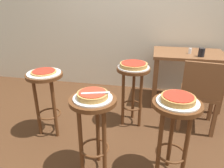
# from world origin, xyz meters

# --- Properties ---
(ground_plane) EXTENTS (6.00, 6.00, 0.00)m
(ground_plane) POSITION_xyz_m (0.00, 0.00, 0.00)
(ground_plane) COLOR #4C2D19
(stool_foreground) EXTENTS (0.38, 0.38, 0.72)m
(stool_foreground) POSITION_xyz_m (-0.16, -0.34, 0.53)
(stool_foreground) COLOR #5B3319
(stool_foreground) RESTS_ON ground_plane
(serving_plate_foreground) EXTENTS (0.31, 0.31, 0.01)m
(serving_plate_foreground) POSITION_xyz_m (-0.16, -0.34, 0.73)
(serving_plate_foreground) COLOR silver
(serving_plate_foreground) RESTS_ON stool_foreground
(pizza_foreground) EXTENTS (0.24, 0.24, 0.05)m
(pizza_foreground) POSITION_xyz_m (-0.16, -0.34, 0.76)
(pizza_foreground) COLOR tan
(pizza_foreground) RESTS_ON serving_plate_foreground
(stool_middle) EXTENTS (0.38, 0.38, 0.72)m
(stool_middle) POSITION_xyz_m (0.49, -0.28, 0.53)
(stool_middle) COLOR #5B3319
(stool_middle) RESTS_ON ground_plane
(serving_plate_middle) EXTENTS (0.32, 0.32, 0.01)m
(serving_plate_middle) POSITION_xyz_m (0.49, -0.28, 0.73)
(serving_plate_middle) COLOR white
(serving_plate_middle) RESTS_ON stool_middle
(pizza_middle) EXTENTS (0.26, 0.26, 0.05)m
(pizza_middle) POSITION_xyz_m (0.49, -0.28, 0.76)
(pizza_middle) COLOR #B78442
(pizza_middle) RESTS_ON serving_plate_middle
(stool_leftside) EXTENTS (0.38, 0.38, 0.72)m
(stool_leftside) POSITION_xyz_m (-0.82, 0.11, 0.53)
(stool_leftside) COLOR #5B3319
(stool_leftside) RESTS_ON ground_plane
(serving_plate_leftside) EXTENTS (0.35, 0.35, 0.01)m
(serving_plate_leftside) POSITION_xyz_m (-0.82, 0.11, 0.73)
(serving_plate_leftside) COLOR white
(serving_plate_leftside) RESTS_ON stool_leftside
(pizza_leftside) EXTENTS (0.26, 0.26, 0.02)m
(pizza_leftside) POSITION_xyz_m (-0.82, 0.11, 0.74)
(pizza_leftside) COLOR tan
(pizza_leftside) RESTS_ON serving_plate_leftside
(stool_rear) EXTENTS (0.38, 0.38, 0.72)m
(stool_rear) POSITION_xyz_m (0.07, 0.49, 0.53)
(stool_rear) COLOR #5B3319
(stool_rear) RESTS_ON ground_plane
(serving_plate_rear) EXTENTS (0.36, 0.36, 0.01)m
(serving_plate_rear) POSITION_xyz_m (0.07, 0.49, 0.73)
(serving_plate_rear) COLOR silver
(serving_plate_rear) RESTS_ON stool_rear
(pizza_rear) EXTENTS (0.31, 0.31, 0.05)m
(pizza_rear) POSITION_xyz_m (0.07, 0.49, 0.76)
(pizza_rear) COLOR tan
(pizza_rear) RESTS_ON serving_plate_rear
(dining_table) EXTENTS (0.95, 0.64, 0.75)m
(dining_table) POSITION_xyz_m (0.76, 1.20, 0.62)
(dining_table) COLOR brown
(dining_table) RESTS_ON ground_plane
(cup_near_edge) EXTENTS (0.08, 0.08, 0.11)m
(cup_near_edge) POSITION_xyz_m (0.88, 1.02, 0.80)
(cup_near_edge) COLOR black
(cup_near_edge) RESTS_ON dining_table
(condiment_shaker) EXTENTS (0.04, 0.04, 0.07)m
(condiment_shaker) POSITION_xyz_m (0.76, 1.14, 0.79)
(condiment_shaker) COLOR white
(condiment_shaker) RESTS_ON dining_table
(wooden_chair) EXTENTS (0.45, 0.45, 0.85)m
(wooden_chair) POSITION_xyz_m (0.82, 0.52, 0.47)
(wooden_chair) COLOR brown
(wooden_chair) RESTS_ON ground_plane
(pizza_server_knife) EXTENTS (0.22, 0.09, 0.01)m
(pizza_server_knife) POSITION_xyz_m (-0.13, -0.36, 0.78)
(pizza_server_knife) COLOR silver
(pizza_server_knife) RESTS_ON pizza_foreground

